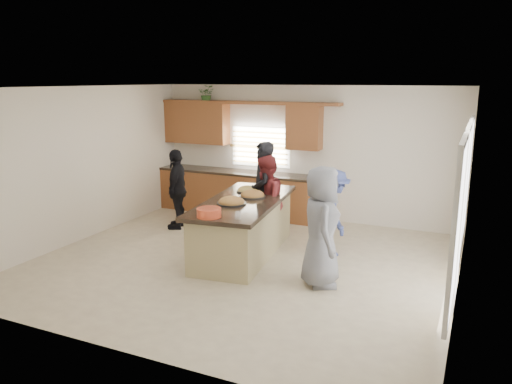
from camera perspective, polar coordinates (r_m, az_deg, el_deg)
The scene contains 18 objects.
floor at distance 8.22m, azimuth -1.56°, elevation -8.04°, with size 6.50×6.50×0.00m, color beige.
room_shell at distance 7.75m, azimuth -1.65°, elevation 5.21°, with size 6.52×6.02×2.81m.
back_cabinetry at distance 10.97m, azimuth -2.24°, elevation 2.24°, with size 4.08×0.66×2.46m.
right_wall_glazing at distance 6.95m, azimuth 22.46°, elevation -1.35°, with size 0.06×4.00×2.25m.
island at distance 8.46m, azimuth -1.44°, elevation -4.18°, with size 1.46×2.82×0.95m.
platter_front at distance 8.06m, azimuth -2.82°, elevation -1.19°, with size 0.48×0.48×0.19m.
platter_mid at distance 8.53m, azimuth -0.40°, elevation -0.38°, with size 0.45×0.45×0.18m.
platter_back at distance 8.93m, azimuth -1.00°, elevation 0.22°, with size 0.39×0.39×0.16m.
salad_bowl at distance 7.31m, azimuth -5.40°, elevation -2.31°, with size 0.36×0.36×0.13m.
clear_cup at distance 7.19m, azimuth -2.08°, elevation -2.68°, with size 0.09×0.09×0.11m, color white.
plate_stack at distance 9.14m, azimuth -0.09°, elevation 0.49°, with size 0.22×0.22×0.05m, color #9D80BB.
flower_vase at distance 9.26m, azimuth 1.28°, elevation 1.89°, with size 0.14×0.14×0.42m.
potted_plant at distance 11.22m, azimuth -5.65°, elevation 11.07°, with size 0.35×0.30×0.39m, color #3B6F2C.
woman_left_back at distance 8.96m, azimuth 0.77°, elevation -0.10°, with size 0.67×0.44×1.84m, color black.
woman_left_mid at distance 8.81m, azimuth 1.13°, elevation -1.06°, with size 0.79×0.62×1.63m, color maroon.
woman_left_front at distance 9.99m, azimuth -9.00°, elevation 0.35°, with size 0.93×0.39×1.59m, color black.
woman_right_back at distance 8.49m, azimuth 8.85°, elevation -2.31°, with size 0.95×0.54×1.46m, color #38437A.
woman_right_front at distance 7.16m, azimuth 7.47°, elevation -3.95°, with size 0.85×0.56×1.75m, color slate.
Camera 1 is at (3.38, -6.90, 2.93)m, focal length 35.00 mm.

